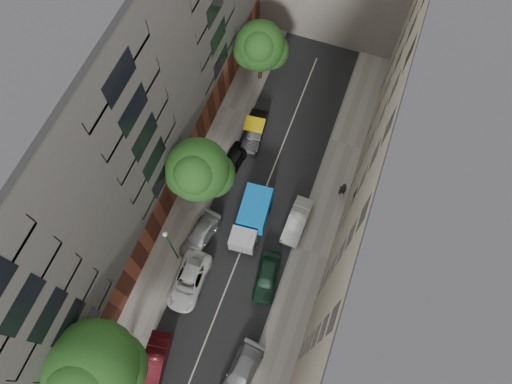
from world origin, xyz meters
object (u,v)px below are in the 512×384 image
at_px(car_left_3, 200,236).
at_px(car_right_1, 241,374).
at_px(car_left_2, 189,281).
at_px(tree_mid, 199,172).
at_px(car_right_2, 267,277).
at_px(tree_far, 261,48).
at_px(car_left_1, 155,362).
at_px(car_left_4, 232,162).
at_px(tarp_truck, 252,219).
at_px(lamp_post, 170,244).
at_px(tree_near, 93,370).
at_px(car_right_3, 297,221).
at_px(pedestrian, 343,189).
at_px(car_left_5, 254,131).

relative_size(car_left_3, car_right_1, 0.94).
bearing_deg(car_left_2, tree_mid, 101.17).
relative_size(car_right_2, tree_far, 0.64).
bearing_deg(car_left_1, car_left_4, 83.61).
height_order(tarp_truck, tree_mid, tree_mid).
relative_size(tree_mid, lamp_post, 1.34).
xyz_separation_m(car_left_2, tree_near, (-2.06, -8.13, 5.79)).
relative_size(car_right_1, car_right_3, 1.10).
height_order(car_left_4, tree_near, tree_near).
bearing_deg(car_right_1, tree_mid, 129.75).
bearing_deg(car_right_1, lamp_post, 147.59).
bearing_deg(lamp_post, pedestrian, 42.78).
distance_m(car_left_2, car_right_2, 6.20).
height_order(car_left_1, tree_near, tree_near).
xyz_separation_m(car_left_3, car_left_4, (-0.03, 7.42, 0.03)).
xyz_separation_m(tree_far, pedestrian, (10.90, -9.32, -3.39)).
xyz_separation_m(car_left_3, car_right_2, (6.37, -1.37, 0.08)).
relative_size(lamp_post, pedestrian, 3.21).
bearing_deg(tree_far, pedestrian, -40.53).
height_order(car_right_1, car_right_2, car_right_2).
bearing_deg(car_right_1, car_left_4, 120.03).
distance_m(tarp_truck, car_left_4, 6.03).
bearing_deg(car_right_2, car_right_3, 73.76).
xyz_separation_m(car_right_3, tree_near, (-8.58, -15.93, 5.78)).
height_order(tree_near, tree_mid, tree_near).
relative_size(car_right_2, tree_mid, 0.53).
bearing_deg(car_left_3, tree_mid, 115.56).
distance_m(car_left_2, tree_near, 10.19).
bearing_deg(car_right_3, car_left_3, -148.54).
height_order(car_left_3, tree_mid, tree_mid).
xyz_separation_m(car_left_3, tree_far, (-0.94, 17.32, 3.83)).
bearing_deg(car_left_4, car_right_2, -49.17).
xyz_separation_m(car_left_2, car_left_4, (-0.68, 11.20, -0.02)).
distance_m(car_left_5, car_right_2, 13.59).
bearing_deg(tree_near, car_left_1, 38.48).
bearing_deg(car_right_1, tree_far, 113.48).
distance_m(car_left_3, tree_mid, 6.01).
bearing_deg(pedestrian, car_right_2, 47.11).
distance_m(tree_near, tree_mid, 15.31).
bearing_deg(car_left_3, car_right_3, 39.14).
bearing_deg(tarp_truck, car_right_1, -78.58).
bearing_deg(car_left_2, tree_near, -105.61).
bearing_deg(car_left_3, car_right_1, -41.54).
height_order(car_left_1, car_right_3, car_left_1).
relative_size(tree_mid, pedestrian, 4.29).
relative_size(car_left_3, tree_far, 0.67).
height_order(car_right_1, tree_far, tree_far).
bearing_deg(car_right_3, car_right_2, -96.23).
distance_m(car_left_5, car_right_3, 9.49).
relative_size(tarp_truck, car_right_3, 1.29).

